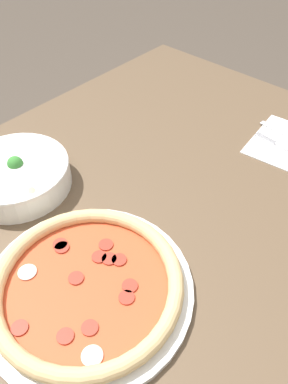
{
  "coord_description": "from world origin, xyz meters",
  "views": [
    {
      "loc": [
        -0.39,
        -0.34,
        1.31
      ],
      "look_at": [
        0.01,
        0.02,
        0.78
      ],
      "focal_mm": 35.0,
      "sensor_mm": 36.0,
      "label": 1
    }
  ],
  "objects": [
    {
      "name": "pizza",
      "position": [
        -0.21,
        -0.05,
        0.77
      ],
      "size": [
        0.35,
        0.35,
        0.04
      ],
      "color": "white",
      "rests_on": "dining_table"
    },
    {
      "name": "bowl",
      "position": [
        -0.14,
        0.25,
        0.79
      ],
      "size": [
        0.23,
        0.23,
        0.07
      ],
      "color": "white",
      "rests_on": "dining_table"
    },
    {
      "name": "dining_table",
      "position": [
        0.0,
        0.0,
        0.65
      ],
      "size": [
        1.24,
        0.95,
        0.76
      ],
      "color": "brown",
      "rests_on": "ground_plane"
    },
    {
      "name": "ground_plane",
      "position": [
        0.0,
        0.0,
        0.0
      ],
      "size": [
        8.0,
        8.0,
        0.0
      ],
      "primitive_type": "plane",
      "color": "#4C4238"
    }
  ]
}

